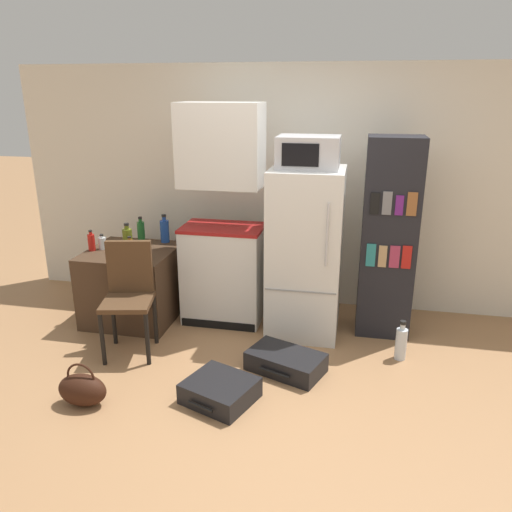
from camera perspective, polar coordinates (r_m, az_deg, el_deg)
name	(u,v)px	position (r m, az deg, el deg)	size (l,w,h in m)	color
ground_plane	(266,407)	(3.73, 1.16, -16.92)	(24.00, 24.00, 0.00)	#A3754C
wall_back	(323,190)	(5.09, 7.64, 7.52)	(6.40, 0.10, 2.40)	silver
side_table	(133,284)	(5.02, -13.86, -3.17)	(0.82, 0.80, 0.70)	#422D1E
kitchen_hutch	(223,225)	(4.67, -3.85, 3.55)	(0.76, 0.49, 2.05)	silver
refrigerator	(305,253)	(4.51, 5.64, 0.35)	(0.64, 0.67, 1.52)	silver
microwave	(308,152)	(4.31, 6.02, 11.71)	(0.52, 0.40, 0.27)	#B7B7BC
bookshelf	(389,239)	(4.58, 14.91, 1.90)	(0.47, 0.39, 1.79)	black
bottle_clear_short	(102,243)	(5.00, -17.16, 1.45)	(0.07, 0.07, 0.14)	silver
bottle_amber_beer	(130,247)	(4.76, -14.20, 1.02)	(0.07, 0.07, 0.17)	brown
bottle_olive_oil	(128,239)	(4.86, -14.46, 1.87)	(0.09, 0.09, 0.27)	#566619
bottle_green_tall	(141,231)	(5.17, -13.01, 2.85)	(0.07, 0.07, 0.25)	#1E6028
bottle_blue_soda	(165,231)	(5.06, -10.40, 2.88)	(0.09, 0.09, 0.28)	#1E47A3
bottle_ketchup_red	(91,242)	(4.97, -18.29, 1.54)	(0.07, 0.07, 0.20)	#AD1914
chair	(129,288)	(4.34, -14.32, -3.57)	(0.48, 0.48, 0.96)	black
suitcase_large_flat	(220,391)	(3.77, -4.13, -15.09)	(0.59, 0.56, 0.16)	black
suitcase_small_flat	(286,362)	(4.10, 3.42, -11.98)	(0.68, 0.54, 0.16)	black
handbag	(82,389)	(3.89, -19.23, -14.20)	(0.36, 0.20, 0.33)	#33190F
water_bottle_front	(401,343)	(4.40, 16.25, -9.52)	(0.09, 0.09, 0.35)	silver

